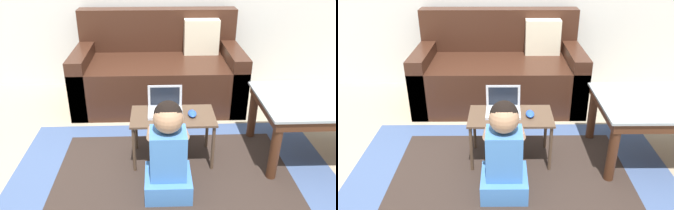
% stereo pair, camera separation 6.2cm
% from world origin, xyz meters
% --- Properties ---
extents(ground_plane, '(16.00, 16.00, 0.00)m').
position_xyz_m(ground_plane, '(0.00, 0.00, 0.00)').
color(ground_plane, gray).
extents(area_rug, '(2.38, 1.45, 0.01)m').
position_xyz_m(area_rug, '(0.07, 0.04, 0.00)').
color(area_rug, '#3D517A').
rests_on(area_rug, ground_plane).
extents(couch, '(1.67, 0.90, 0.91)m').
position_xyz_m(couch, '(-0.02, 1.33, 0.32)').
color(couch, '#381E14').
rests_on(couch, ground_plane).
extents(coffee_table, '(1.03, 0.68, 0.50)m').
position_xyz_m(coffee_table, '(1.23, 0.26, 0.42)').
color(coffee_table, gray).
rests_on(coffee_table, ground_plane).
extents(laptop_desk, '(0.62, 0.34, 0.39)m').
position_xyz_m(laptop_desk, '(0.07, 0.23, 0.34)').
color(laptop_desk, '#4C3828').
rests_on(laptop_desk, ground_plane).
extents(laptop, '(0.26, 0.18, 0.20)m').
position_xyz_m(laptop, '(0.01, 0.27, 0.43)').
color(laptop, '#B7BCC6').
rests_on(laptop, laptop_desk).
extents(computer_mouse, '(0.06, 0.11, 0.03)m').
position_xyz_m(computer_mouse, '(0.21, 0.22, 0.41)').
color(computer_mouse, '#234CB2').
rests_on(computer_mouse, laptop_desk).
extents(person_seated, '(0.31, 0.41, 0.69)m').
position_xyz_m(person_seated, '(0.02, -0.14, 0.32)').
color(person_seated, '#3D70B2').
rests_on(person_seated, ground_plane).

